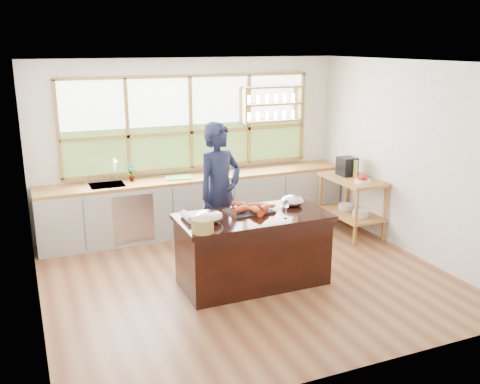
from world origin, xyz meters
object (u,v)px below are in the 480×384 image
cook (220,193)px  wicker_basket (203,226)px  espresso_machine (347,166)px  island (253,249)px

cook → wicker_basket: (-0.65, -1.19, 0.02)m
espresso_machine → island: bearing=-150.6°
island → wicker_basket: bearing=-155.9°
cook → espresso_machine: bearing=-9.5°
espresso_machine → cook: bearing=-170.4°
island → espresso_machine: 2.60m
island → wicker_basket: wicker_basket is taller
island → espresso_machine: size_ratio=6.42×
wicker_basket → espresso_machine: bearing=28.7°
island → cook: size_ratio=0.96×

